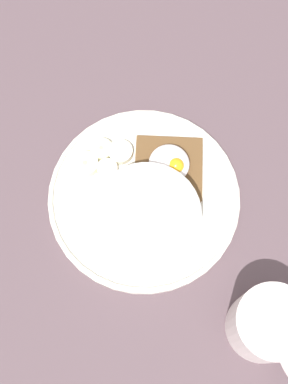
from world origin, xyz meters
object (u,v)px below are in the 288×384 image
Objects in this scene: oatmeal_bowl at (146,219)px; banana_slice_right at (121,152)px; poached_egg at (170,164)px; banana_slice_left at (101,150)px; coffee_mug at (268,326)px; banana_slice_back at (85,164)px; banana_slice_front at (107,169)px; toast_slice at (168,169)px.

oatmeal_bowl is 10.91cm from banana_slice_right.
banana_slice_left is at bearing -111.91° from poached_egg.
banana_slice_left is 0.90× the size of banana_slice_right.
banana_slice_back is at bearing -138.45° from coffee_mug.
banana_slice_back is 5.09cm from banana_slice_right.
banana_slice_back is 31.44cm from coffee_mug.
banana_slice_left reaches higher than banana_slice_right.
oatmeal_bowl is 1.16× the size of coffee_mug.
banana_slice_left is at bearing 129.83° from banana_slice_back.
banana_slice_front is 28.81cm from coffee_mug.
banana_slice_right is at bearing 78.34° from banana_slice_left.
banana_slice_back is (-1.62, -11.20, -0.09)cm from toast_slice.
oatmeal_bowl is 9.47cm from banana_slice_front.
banana_slice_front is at bearing 71.01° from banana_slice_back.
banana_slice_right is at bearing -115.52° from toast_slice.
coffee_mug is (23.44, 20.77, 2.81)cm from banana_slice_back.
oatmeal_bowl reaches higher than banana_slice_front.
banana_slice_front is at bearing -149.94° from oatmeal_bowl.
coffee_mug is (24.82, 15.87, 2.78)cm from banana_slice_right.
banana_slice_front is (-7.99, -4.63, -2.09)cm from oatmeal_bowl.
toast_slice and banana_slice_right have the same top height.
banana_slice_left is 0.32× the size of coffee_mug.
banana_slice_front is at bearing -94.32° from toast_slice.
banana_slice_back is at bearing -140.06° from oatmeal_bowl.
oatmeal_bowl reaches higher than toast_slice.
coffee_mug reaches higher than banana_slice_front.
poached_egg reaches higher than banana_slice_back.
coffee_mug is (14.44, 13.24, 0.64)cm from oatmeal_bowl.
coffee_mug is at bearing 41.55° from banana_slice_back.
toast_slice is 23.98cm from coffee_mug.
toast_slice is 2.69× the size of banana_slice_left.
banana_slice_front reaches higher than toast_slice.
poached_egg reaches higher than banana_slice_front.
banana_slice_front is at bearing 11.68° from banana_slice_left.
banana_slice_front is (-0.70, -8.39, -1.92)cm from poached_egg.
oatmeal_bowl is at bearing 30.06° from banana_slice_front.
banana_slice_front is at bearing -40.06° from banana_slice_right.
coffee_mug is (21.74, 9.48, 0.82)cm from poached_egg.
banana_slice_left is 0.93× the size of banana_slice_back.
poached_egg is 8.63cm from banana_slice_front.
toast_slice is at bearing -128.51° from poached_egg.
oatmeal_bowl is 12.27cm from banana_slice_left.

